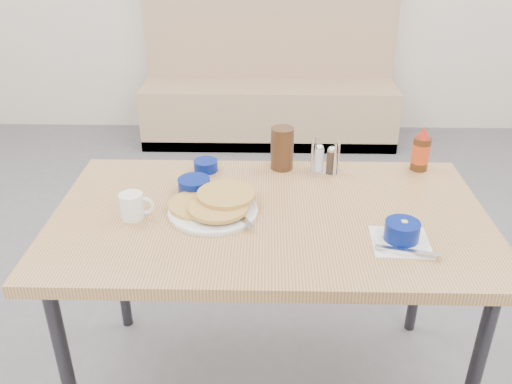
{
  "coord_description": "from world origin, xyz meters",
  "views": [
    {
      "loc": [
        -0.01,
        -1.26,
        1.64
      ],
      "look_at": [
        -0.05,
        0.28,
        0.82
      ],
      "focal_mm": 38.0,
      "sensor_mm": 36.0,
      "label": 1
    }
  ],
  "objects_px": {
    "amber_tumbler": "(282,148)",
    "dining_table": "(270,229)",
    "creamer_bowl": "(206,166)",
    "syrup_bottle": "(421,151)",
    "butter_bowl": "(194,186)",
    "pancake_plate": "(214,206)",
    "condiment_caddy": "(325,161)",
    "booth_bench": "(269,94)",
    "grits_setting": "(402,234)",
    "coffee_mug": "(133,206)"
  },
  "relations": [
    {
      "from": "dining_table",
      "to": "butter_bowl",
      "type": "height_order",
      "value": "butter_bowl"
    },
    {
      "from": "condiment_caddy",
      "to": "grits_setting",
      "type": "bearing_deg",
      "value": -45.99
    },
    {
      "from": "grits_setting",
      "to": "syrup_bottle",
      "type": "xyz_separation_m",
      "value": [
        0.17,
        0.51,
        0.04
      ]
    },
    {
      "from": "creamer_bowl",
      "to": "coffee_mug",
      "type": "bearing_deg",
      "value": -118.71
    },
    {
      "from": "grits_setting",
      "to": "condiment_caddy",
      "type": "relative_size",
      "value": 1.5
    },
    {
      "from": "pancake_plate",
      "to": "creamer_bowl",
      "type": "distance_m",
      "value": 0.31
    },
    {
      "from": "booth_bench",
      "to": "coffee_mug",
      "type": "relative_size",
      "value": 17.45
    },
    {
      "from": "creamer_bowl",
      "to": "butter_bowl",
      "type": "relative_size",
      "value": 0.81
    },
    {
      "from": "amber_tumbler",
      "to": "dining_table",
      "type": "bearing_deg",
      "value": -97.38
    },
    {
      "from": "booth_bench",
      "to": "amber_tumbler",
      "type": "relative_size",
      "value": 11.85
    },
    {
      "from": "creamer_bowl",
      "to": "syrup_bottle",
      "type": "bearing_deg",
      "value": 2.1
    },
    {
      "from": "butter_bowl",
      "to": "creamer_bowl",
      "type": "bearing_deg",
      "value": 82.68
    },
    {
      "from": "pancake_plate",
      "to": "amber_tumbler",
      "type": "bearing_deg",
      "value": 56.23
    },
    {
      "from": "syrup_bottle",
      "to": "pancake_plate",
      "type": "bearing_deg",
      "value": -155.47
    },
    {
      "from": "booth_bench",
      "to": "dining_table",
      "type": "xyz_separation_m",
      "value": [
        0.0,
        -2.53,
        0.35
      ]
    },
    {
      "from": "grits_setting",
      "to": "creamer_bowl",
      "type": "bearing_deg",
      "value": 142.59
    },
    {
      "from": "coffee_mug",
      "to": "butter_bowl",
      "type": "relative_size",
      "value": 0.98
    },
    {
      "from": "butter_bowl",
      "to": "condiment_caddy",
      "type": "distance_m",
      "value": 0.5
    },
    {
      "from": "condiment_caddy",
      "to": "syrup_bottle",
      "type": "xyz_separation_m",
      "value": [
        0.36,
        0.03,
        0.03
      ]
    },
    {
      "from": "pancake_plate",
      "to": "condiment_caddy",
      "type": "height_order",
      "value": "condiment_caddy"
    },
    {
      "from": "dining_table",
      "to": "syrup_bottle",
      "type": "relative_size",
      "value": 8.23
    },
    {
      "from": "booth_bench",
      "to": "condiment_caddy",
      "type": "height_order",
      "value": "booth_bench"
    },
    {
      "from": "grits_setting",
      "to": "amber_tumbler",
      "type": "xyz_separation_m",
      "value": [
        -0.34,
        0.51,
        0.05
      ]
    },
    {
      "from": "syrup_bottle",
      "to": "amber_tumbler",
      "type": "bearing_deg",
      "value": 180.0
    },
    {
      "from": "dining_table",
      "to": "amber_tumbler",
      "type": "xyz_separation_m",
      "value": [
        0.04,
        0.34,
        0.14
      ]
    },
    {
      "from": "syrup_bottle",
      "to": "grits_setting",
      "type": "bearing_deg",
      "value": -108.97
    },
    {
      "from": "creamer_bowl",
      "to": "condiment_caddy",
      "type": "distance_m",
      "value": 0.44
    },
    {
      "from": "booth_bench",
      "to": "pancake_plate",
      "type": "distance_m",
      "value": 2.57
    },
    {
      "from": "grits_setting",
      "to": "syrup_bottle",
      "type": "height_order",
      "value": "syrup_bottle"
    },
    {
      "from": "dining_table",
      "to": "creamer_bowl",
      "type": "relative_size",
      "value": 15.66
    },
    {
      "from": "booth_bench",
      "to": "grits_setting",
      "type": "bearing_deg",
      "value": -81.9
    },
    {
      "from": "butter_bowl",
      "to": "pancake_plate",
      "type": "bearing_deg",
      "value": -59.65
    },
    {
      "from": "booth_bench",
      "to": "pancake_plate",
      "type": "xyz_separation_m",
      "value": [
        -0.18,
        -2.53,
        0.43
      ]
    },
    {
      "from": "booth_bench",
      "to": "dining_table",
      "type": "relative_size",
      "value": 1.36
    },
    {
      "from": "dining_table",
      "to": "amber_tumbler",
      "type": "bearing_deg",
      "value": 82.62
    },
    {
      "from": "coffee_mug",
      "to": "pancake_plate",
      "type": "bearing_deg",
      "value": 9.59
    },
    {
      "from": "coffee_mug",
      "to": "amber_tumbler",
      "type": "distance_m",
      "value": 0.61
    },
    {
      "from": "syrup_bottle",
      "to": "coffee_mug",
      "type": "bearing_deg",
      "value": -159.0
    },
    {
      "from": "amber_tumbler",
      "to": "condiment_caddy",
      "type": "height_order",
      "value": "amber_tumbler"
    },
    {
      "from": "butter_bowl",
      "to": "amber_tumbler",
      "type": "distance_m",
      "value": 0.37
    },
    {
      "from": "pancake_plate",
      "to": "butter_bowl",
      "type": "bearing_deg",
      "value": 120.35
    },
    {
      "from": "butter_bowl",
      "to": "syrup_bottle",
      "type": "bearing_deg",
      "value": 13.78
    },
    {
      "from": "coffee_mug",
      "to": "creamer_bowl",
      "type": "distance_m",
      "value": 0.4
    },
    {
      "from": "creamer_bowl",
      "to": "syrup_bottle",
      "type": "height_order",
      "value": "syrup_bottle"
    },
    {
      "from": "dining_table",
      "to": "coffee_mug",
      "type": "xyz_separation_m",
      "value": [
        -0.43,
        -0.04,
        0.11
      ]
    },
    {
      "from": "coffee_mug",
      "to": "syrup_bottle",
      "type": "xyz_separation_m",
      "value": [
        0.99,
        0.38,
        0.03
      ]
    },
    {
      "from": "syrup_bottle",
      "to": "dining_table",
      "type": "bearing_deg",
      "value": -148.66
    },
    {
      "from": "dining_table",
      "to": "butter_bowl",
      "type": "distance_m",
      "value": 0.31
    },
    {
      "from": "pancake_plate",
      "to": "condiment_caddy",
      "type": "bearing_deg",
      "value": 39.0
    },
    {
      "from": "pancake_plate",
      "to": "butter_bowl",
      "type": "height_order",
      "value": "pancake_plate"
    }
  ]
}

